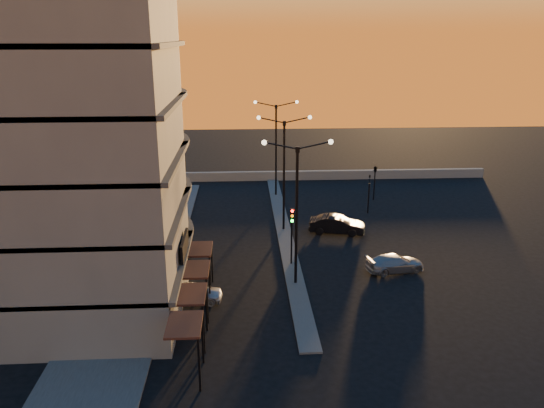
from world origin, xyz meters
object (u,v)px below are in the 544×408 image
Objects in this scene: traffic_light_main at (292,227)px; car_wagon at (395,263)px; car_hatchback at (192,293)px; car_sedan at (337,225)px; streetlamp_mid at (284,165)px.

traffic_light_main is 7.47m from car_wagon.
car_sedan is (10.77, 11.14, 0.11)m from car_hatchback.
car_sedan is at bearing 55.45° from traffic_light_main.
car_sedan is at bearing -12.33° from streetlamp_mid.
streetlamp_mid is 7.62m from traffic_light_main.
streetlamp_mid reaches higher than car_wagon.
traffic_light_main is 0.95× the size of car_sedan.
streetlamp_mid is 2.24× the size of traffic_light_main.
traffic_light_main is at bearing 68.34° from car_wagon.
traffic_light_main is 8.47m from car_hatchback.
streetlamp_mid is 2.35× the size of car_wagon.
streetlamp_mid is 6.53m from car_sedan.
car_hatchback is (-6.50, -12.07, -4.97)m from streetlamp_mid.
streetlamp_mid reaches higher than traffic_light_main.
car_hatchback is at bearing 148.86° from car_sedan.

